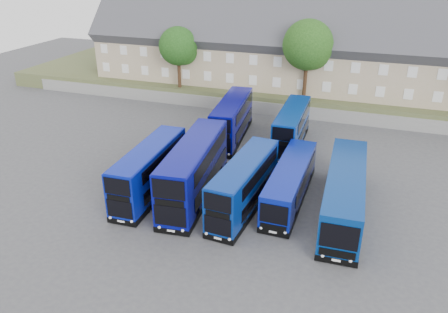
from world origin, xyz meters
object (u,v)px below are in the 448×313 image
(coach_east_a, at_px, (290,183))
(dd_front_left, at_px, (150,172))
(tree_west, at_px, (180,48))
(dd_front_mid, at_px, (194,171))
(tree_mid, at_px, (309,47))

(coach_east_a, bearing_deg, dd_front_left, -165.55)
(tree_west, bearing_deg, coach_east_a, -47.68)
(dd_front_mid, bearing_deg, tree_west, 110.98)
(coach_east_a, distance_m, tree_west, 27.89)
(coach_east_a, bearing_deg, tree_west, 132.86)
(dd_front_left, height_order, dd_front_mid, dd_front_mid)
(tree_west, xyz_separation_m, tree_mid, (16.00, 0.50, 1.02))
(dd_front_mid, relative_size, tree_mid, 1.26)
(coach_east_a, bearing_deg, tree_mid, 97.14)
(dd_front_left, distance_m, tree_mid, 25.59)
(coach_east_a, distance_m, tree_mid, 21.86)
(coach_east_a, bearing_deg, dd_front_mid, -164.78)
(coach_east_a, relative_size, tree_west, 1.42)
(dd_front_left, distance_m, coach_east_a, 11.14)
(tree_west, relative_size, tree_mid, 0.83)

